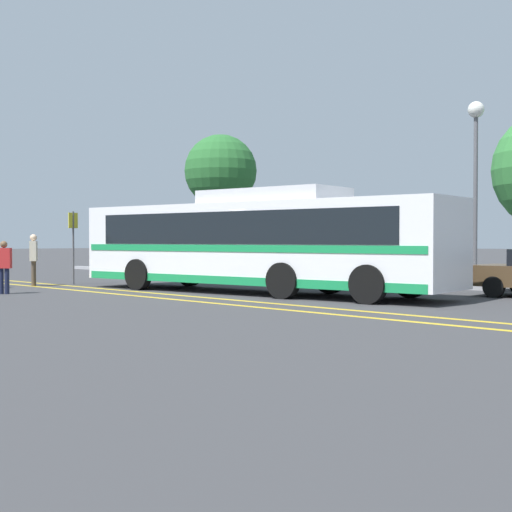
# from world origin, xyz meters

# --- Properties ---
(ground_plane) EXTENTS (220.00, 220.00, 0.00)m
(ground_plane) POSITION_xyz_m (0.00, 0.00, 0.00)
(ground_plane) COLOR #38383A
(lane_strip_0) EXTENTS (32.53, 0.20, 0.01)m
(lane_strip_0) POSITION_xyz_m (0.52, -2.18, 0.00)
(lane_strip_0) COLOR gold
(lane_strip_0) RESTS_ON ground_plane
(lane_strip_1) EXTENTS (32.53, 0.20, 0.01)m
(lane_strip_1) POSITION_xyz_m (0.52, -3.19, 0.00)
(lane_strip_1) COLOR gold
(lane_strip_1) RESTS_ON ground_plane
(curb_strip) EXTENTS (40.53, 0.36, 0.15)m
(curb_strip) POSITION_xyz_m (0.52, 6.01, 0.07)
(curb_strip) COLOR #99999E
(curb_strip) RESTS_ON ground_plane
(transit_bus) EXTENTS (13.02, 4.07, 3.12)m
(transit_bus) POSITION_xyz_m (0.54, 0.02, 1.57)
(transit_bus) COLOR white
(transit_bus) RESTS_ON ground_plane
(parked_car_0) EXTENTS (4.86, 1.94, 1.28)m
(parked_car_0) POSITION_xyz_m (-9.49, 4.25, 0.67)
(parked_car_0) COLOR navy
(parked_car_0) RESTS_ON ground_plane
(parked_car_1) EXTENTS (4.21, 1.94, 1.41)m
(parked_car_1) POSITION_xyz_m (-4.38, 4.48, 0.70)
(parked_car_1) COLOR #9E9EA3
(parked_car_1) RESTS_ON ground_plane
(parked_car_2) EXTENTS (4.80, 1.96, 1.55)m
(parked_car_2) POSITION_xyz_m (1.15, 4.27, 0.77)
(parked_car_2) COLOR black
(parked_car_2) RESTS_ON ground_plane
(pedestrian_0) EXTENTS (0.47, 0.42, 1.82)m
(pedestrian_0) POSITION_xyz_m (-7.39, -3.10, 1.04)
(pedestrian_0) COLOR brown
(pedestrian_0) RESTS_ON ground_plane
(pedestrian_1) EXTENTS (0.45, 0.45, 1.59)m
(pedestrian_1) POSITION_xyz_m (-4.58, -5.54, 0.90)
(pedestrian_1) COLOR #191E38
(pedestrian_1) RESTS_ON ground_plane
(bus_stop_sign) EXTENTS (0.08, 0.40, 2.66)m
(bus_stop_sign) POSITION_xyz_m (-7.22, -1.63, 1.67)
(bus_stop_sign) COLOR #59595E
(bus_stop_sign) RESTS_ON ground_plane
(street_lamp) EXTENTS (0.55, 0.55, 6.27)m
(street_lamp) POSITION_xyz_m (4.09, 6.91, 4.72)
(street_lamp) COLOR #59595E
(street_lamp) RESTS_ON ground_plane
(tree_2) EXTENTS (3.58, 3.58, 6.83)m
(tree_2) POSITION_xyz_m (-10.39, 8.51, 5.02)
(tree_2) COLOR #513823
(tree_2) RESTS_ON ground_plane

